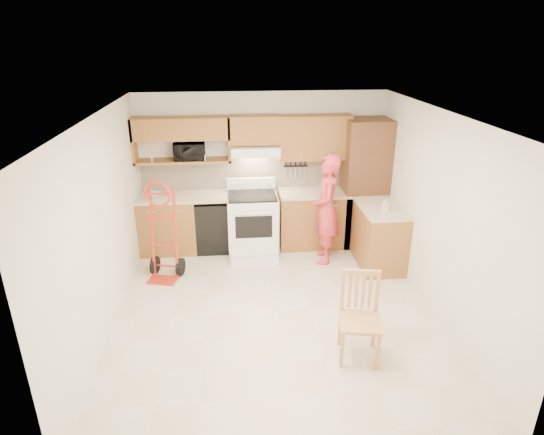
{
  "coord_description": "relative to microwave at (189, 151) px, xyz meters",
  "views": [
    {
      "loc": [
        -0.52,
        -4.95,
        3.32
      ],
      "look_at": [
        0.0,
        0.5,
        1.1
      ],
      "focal_mm": 29.96,
      "sensor_mm": 36.0,
      "label": 1
    }
  ],
  "objects": [
    {
      "name": "floor",
      "position": [
        1.15,
        -2.08,
        -1.64
      ],
      "size": [
        4.0,
        4.5,
        0.02
      ],
      "primitive_type": "cube",
      "color": "beige",
      "rests_on": "ground"
    },
    {
      "name": "ceiling",
      "position": [
        1.15,
        -2.08,
        0.88
      ],
      "size": [
        4.0,
        4.5,
        0.02
      ],
      "primitive_type": "cube",
      "color": "white",
      "rests_on": "ground"
    },
    {
      "name": "wall_back",
      "position": [
        1.15,
        0.17,
        -0.38
      ],
      "size": [
        4.0,
        0.02,
        2.5
      ],
      "primitive_type": "cube",
      "color": "beige",
      "rests_on": "ground"
    },
    {
      "name": "wall_front",
      "position": [
        1.15,
        -4.34,
        -0.38
      ],
      "size": [
        4.0,
        0.02,
        2.5
      ],
      "primitive_type": "cube",
      "color": "beige",
      "rests_on": "ground"
    },
    {
      "name": "wall_left",
      "position": [
        -0.86,
        -2.08,
        -0.38
      ],
      "size": [
        0.02,
        4.5,
        2.5
      ],
      "primitive_type": "cube",
      "color": "beige",
      "rests_on": "ground"
    },
    {
      "name": "wall_right",
      "position": [
        3.16,
        -2.08,
        -0.38
      ],
      "size": [
        0.02,
        4.5,
        2.5
      ],
      "primitive_type": "cube",
      "color": "beige",
      "rests_on": "ground"
    },
    {
      "name": "backsplash",
      "position": [
        1.15,
        0.15,
        -0.43
      ],
      "size": [
        3.92,
        0.03,
        0.55
      ],
      "primitive_type": "cube",
      "color": "beige",
      "rests_on": "wall_back"
    },
    {
      "name": "lower_cab_left",
      "position": [
        -0.4,
        -0.14,
        -1.18
      ],
      "size": [
        0.9,
        0.6,
        0.9
      ],
      "primitive_type": "cube",
      "color": "#985C2D",
      "rests_on": "ground"
    },
    {
      "name": "dishwasher",
      "position": [
        0.35,
        -0.14,
        -1.2
      ],
      "size": [
        0.6,
        0.6,
        0.85
      ],
      "primitive_type": "cube",
      "color": "black",
      "rests_on": "ground"
    },
    {
      "name": "lower_cab_right",
      "position": [
        1.98,
        -0.14,
        -1.18
      ],
      "size": [
        1.14,
        0.6,
        0.9
      ],
      "primitive_type": "cube",
      "color": "#985C2D",
      "rests_on": "ground"
    },
    {
      "name": "countertop_left",
      "position": [
        -0.1,
        -0.13,
        -0.71
      ],
      "size": [
        1.5,
        0.63,
        0.04
      ],
      "primitive_type": "cube",
      "color": "beige",
      "rests_on": "lower_cab_left"
    },
    {
      "name": "countertop_right",
      "position": [
        1.98,
        -0.13,
        -0.71
      ],
      "size": [
        1.14,
        0.63,
        0.04
      ],
      "primitive_type": "cube",
      "color": "beige",
      "rests_on": "lower_cab_right"
    },
    {
      "name": "cab_return_right",
      "position": [
        2.85,
        -0.94,
        -1.18
      ],
      "size": [
        0.6,
        1.0,
        0.9
      ],
      "primitive_type": "cube",
      "color": "#985C2D",
      "rests_on": "ground"
    },
    {
      "name": "countertop_return",
      "position": [
        2.85,
        -0.94,
        -0.71
      ],
      "size": [
        0.63,
        1.0,
        0.04
      ],
      "primitive_type": "cube",
      "color": "beige",
      "rests_on": "cab_return_right"
    },
    {
      "name": "pantry_tall",
      "position": [
        2.8,
        -0.14,
        -0.58
      ],
      "size": [
        0.7,
        0.6,
        2.1
      ],
      "primitive_type": "cube",
      "color": "brown",
      "rests_on": "ground"
    },
    {
      "name": "upper_cab_left",
      "position": [
        -0.1,
        0.0,
        0.35
      ],
      "size": [
        1.5,
        0.33,
        0.34
      ],
      "primitive_type": "cube",
      "color": "#985C2D",
      "rests_on": "wall_back"
    },
    {
      "name": "upper_shelf_mw",
      "position": [
        -0.1,
        0.0,
        -0.16
      ],
      "size": [
        1.5,
        0.33,
        0.04
      ],
      "primitive_type": "cube",
      "color": "#985C2D",
      "rests_on": "wall_back"
    },
    {
      "name": "upper_cab_center",
      "position": [
        1.03,
        0.0,
        0.31
      ],
      "size": [
        0.76,
        0.33,
        0.44
      ],
      "primitive_type": "cube",
      "color": "#985C2D",
      "rests_on": "wall_back"
    },
    {
      "name": "upper_cab_right",
      "position": [
        1.98,
        0.0,
        0.17
      ],
      "size": [
        1.14,
        0.33,
        0.7
      ],
      "primitive_type": "cube",
      "color": "#985C2D",
      "rests_on": "wall_back"
    },
    {
      "name": "range_hood",
      "position": [
        1.03,
        -0.06,
        0.0
      ],
      "size": [
        0.76,
        0.46,
        0.14
      ],
      "primitive_type": "cube",
      "color": "white",
      "rests_on": "wall_back"
    },
    {
      "name": "knife_strip",
      "position": [
        1.7,
        0.12,
        -0.39
      ],
      "size": [
        0.4,
        0.05,
        0.29
      ],
      "primitive_type": null,
      "color": "black",
      "rests_on": "backsplash"
    },
    {
      "name": "microwave",
      "position": [
        0.0,
        0.0,
        0.0
      ],
      "size": [
        0.5,
        0.35,
        0.27
      ],
      "primitive_type": "imported",
      "rotation": [
        0.0,
        0.0,
        0.05
      ],
      "color": "black",
      "rests_on": "upper_shelf_mw"
    },
    {
      "name": "range",
      "position": [
        0.95,
        -0.37,
        -1.05
      ],
      "size": [
        0.79,
        1.03,
        1.16
      ],
      "primitive_type": null,
      "color": "white",
      "rests_on": "ground"
    },
    {
      "name": "person",
      "position": [
        2.05,
        -0.74,
        -0.77
      ],
      "size": [
        0.5,
        0.68,
        1.71
      ],
      "primitive_type": "imported",
      "rotation": [
        0.0,
        0.0,
        -1.72
      ],
      "color": "#D0343D",
      "rests_on": "ground"
    },
    {
      "name": "hand_truck",
      "position": [
        -0.37,
        -1.07,
        -0.95
      ],
      "size": [
        0.63,
        0.6,
        1.34
      ],
      "primitive_type": null,
      "rotation": [
        0.0,
        0.0,
        -0.25
      ],
      "color": "red",
      "rests_on": "ground"
    },
    {
      "name": "dining_chair",
      "position": [
        1.96,
        -3.05,
        -1.14
      ],
      "size": [
        0.52,
        0.55,
        0.97
      ],
      "primitive_type": null,
      "rotation": [
        0.0,
        0.0,
        -0.18
      ],
      "color": "tan",
      "rests_on": "ground"
    },
    {
      "name": "soap_bottle",
      "position": [
        2.85,
        -1.07,
        -0.6
      ],
      "size": [
        0.09,
        0.09,
        0.18
      ],
      "primitive_type": "imported",
      "rotation": [
        0.0,
        0.0,
        0.18
      ],
      "color": "white",
      "rests_on": "countertop_return"
    },
    {
      "name": "bowl",
      "position": [
        -0.59,
        -0.14,
        -0.66
      ],
      "size": [
        0.27,
        0.27,
        0.06
      ],
      "primitive_type": "imported",
      "rotation": [
        0.0,
        0.0,
        -0.18
      ],
      "color": "white",
      "rests_on": "countertop_left"
    }
  ]
}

